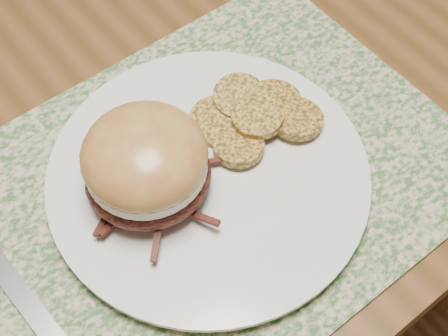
{
  "coord_description": "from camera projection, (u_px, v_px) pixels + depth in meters",
  "views": [
    {
      "loc": [
        0.06,
        -0.49,
        1.22
      ],
      "look_at": [
        0.23,
        -0.27,
        0.79
      ],
      "focal_mm": 50.0,
      "sensor_mm": 36.0,
      "label": 1
    }
  ],
  "objects": [
    {
      "name": "placemat",
      "position": [
        205.0,
        184.0,
        0.54
      ],
      "size": [
        0.45,
        0.33,
        0.0
      ],
      "primitive_type": "cube",
      "color": "#375F31",
      "rests_on": "dining_table"
    },
    {
      "name": "dinner_plate",
      "position": [
        208.0,
        176.0,
        0.54
      ],
      "size": [
        0.26,
        0.26,
        0.02
      ],
      "primitive_type": "cylinder",
      "color": "silver",
      "rests_on": "placemat"
    },
    {
      "name": "pork_sandwich",
      "position": [
        146.0,
        164.0,
        0.49
      ],
      "size": [
        0.13,
        0.13,
        0.08
      ],
      "rotation": [
        0.0,
        0.0,
        -0.34
      ],
      "color": "black",
      "rests_on": "dinner_plate"
    },
    {
      "name": "roasted_potatoes",
      "position": [
        253.0,
        116.0,
        0.55
      ],
      "size": [
        0.12,
        0.12,
        0.03
      ],
      "color": "#B38434",
      "rests_on": "dinner_plate"
    },
    {
      "name": "fork",
      "position": [
        20.0,
        293.0,
        0.49
      ],
      "size": [
        0.03,
        0.2,
        0.0
      ],
      "rotation": [
        0.0,
        0.0,
        0.07
      ],
      "color": "#B7B7BE",
      "rests_on": "placemat"
    }
  ]
}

